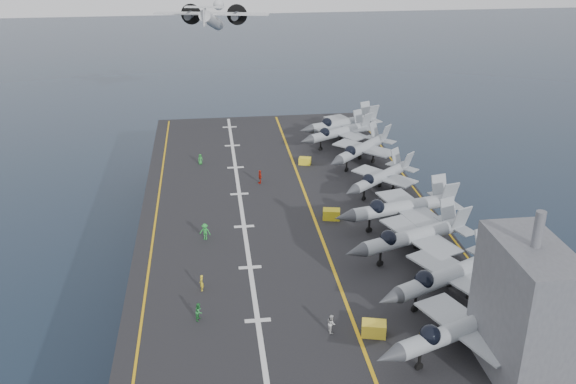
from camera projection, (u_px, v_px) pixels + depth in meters
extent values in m
plane|color=#142135|center=(292.00, 295.00, 84.18)|extent=(500.00, 500.00, 0.00)
cube|color=#56595E|center=(292.00, 261.00, 82.17)|extent=(36.00, 90.00, 10.00)
cube|color=black|center=(292.00, 225.00, 80.07)|extent=(38.00, 92.00, 0.40)
cube|color=gold|center=(316.00, 222.00, 80.33)|extent=(0.35, 90.00, 0.02)
cube|color=silver|center=(244.00, 226.00, 79.28)|extent=(0.50, 90.00, 0.02)
cube|color=gold|center=(154.00, 232.00, 78.00)|extent=(0.25, 90.00, 0.02)
cube|color=gold|center=(435.00, 215.00, 82.14)|extent=(0.25, 90.00, 0.02)
imported|color=yellow|center=(202.00, 283.00, 65.68)|extent=(0.86, 1.15, 1.75)
imported|color=#28843A|center=(199.00, 311.00, 60.95)|extent=(1.04, 1.27, 1.81)
imported|color=green|center=(205.00, 232.00, 75.83)|extent=(1.42, 1.16, 2.05)
imported|color=#B21E0D|center=(260.00, 177.00, 91.51)|extent=(0.89, 1.26, 2.00)
imported|color=#268C33|center=(200.00, 159.00, 98.51)|extent=(1.16, 1.02, 1.61)
imported|color=silver|center=(331.00, 323.00, 59.20)|extent=(0.82, 1.15, 1.82)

